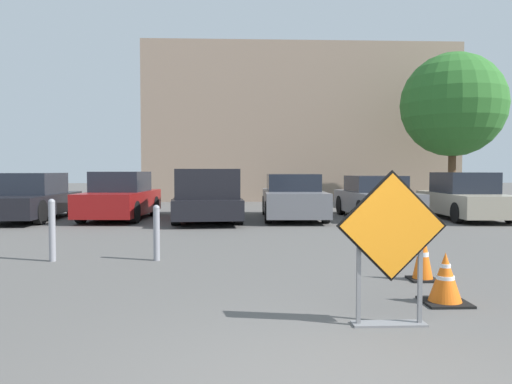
% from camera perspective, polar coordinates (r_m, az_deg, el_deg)
% --- Properties ---
extents(ground_plane, '(96.00, 96.00, 0.00)m').
position_cam_1_polar(ground_plane, '(13.13, 0.56, -4.34)').
color(ground_plane, '#565451').
extents(road_closed_sign, '(1.11, 0.20, 1.57)m').
position_cam_1_polar(road_closed_sign, '(5.17, 15.19, -5.28)').
color(road_closed_sign, black).
rests_on(road_closed_sign, ground_plane).
extents(traffic_cone_nearest, '(0.52, 0.52, 0.60)m').
position_cam_1_polar(traffic_cone_nearest, '(6.34, 20.81, -9.25)').
color(traffic_cone_nearest, black).
rests_on(traffic_cone_nearest, ground_plane).
extents(traffic_cone_second, '(0.38, 0.38, 0.74)m').
position_cam_1_polar(traffic_cone_second, '(7.52, 18.53, -6.84)').
color(traffic_cone_second, black).
rests_on(traffic_cone_second, ground_plane).
extents(parked_car_nearest, '(1.88, 4.63, 1.48)m').
position_cam_1_polar(parked_car_nearest, '(17.20, -24.35, -0.66)').
color(parked_car_nearest, black).
rests_on(parked_car_nearest, ground_plane).
extents(parked_car_second, '(1.98, 4.26, 1.52)m').
position_cam_1_polar(parked_car_second, '(16.52, -15.22, -0.60)').
color(parked_car_second, maroon).
rests_on(parked_car_second, ground_plane).
extents(pickup_truck, '(2.31, 5.53, 1.60)m').
position_cam_1_polar(pickup_truck, '(15.55, -5.64, -0.62)').
color(pickup_truck, black).
rests_on(pickup_truck, ground_plane).
extents(parked_car_third, '(2.00, 4.57, 1.44)m').
position_cam_1_polar(parked_car_third, '(16.12, 4.23, -0.67)').
color(parked_car_third, slate).
rests_on(parked_car_third, ground_plane).
extents(parked_car_fourth, '(2.00, 4.17, 1.38)m').
position_cam_1_polar(parked_car_fourth, '(16.85, 13.51, -0.68)').
color(parked_car_fourth, slate).
rests_on(parked_car_fourth, ground_plane).
extents(parked_car_fifth, '(1.92, 4.49, 1.50)m').
position_cam_1_polar(parked_car_fifth, '(17.40, 22.72, -0.61)').
color(parked_car_fifth, '#A39984').
rests_on(parked_car_fifth, ground_plane).
extents(bollard_nearest, '(0.12, 0.12, 0.97)m').
position_cam_1_polar(bollard_nearest, '(8.82, -11.30, -4.41)').
color(bollard_nearest, gray).
rests_on(bollard_nearest, ground_plane).
extents(bollard_second, '(0.12, 0.12, 1.08)m').
position_cam_1_polar(bollard_second, '(9.25, -22.28, -3.88)').
color(bollard_second, gray).
rests_on(bollard_second, ground_plane).
extents(building_facade_backdrop, '(16.07, 5.00, 7.99)m').
position_cam_1_polar(building_facade_backdrop, '(27.53, 4.79, 7.56)').
color(building_facade_backdrop, gray).
rests_on(building_facade_backdrop, ground_plane).
extents(street_tree_behind_lot, '(4.40, 4.40, 6.56)m').
position_cam_1_polar(street_tree_behind_lot, '(23.15, 21.59, 9.23)').
color(street_tree_behind_lot, '#513823').
rests_on(street_tree_behind_lot, ground_plane).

